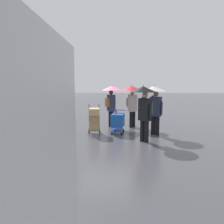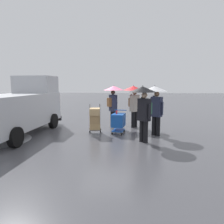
# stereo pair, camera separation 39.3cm
# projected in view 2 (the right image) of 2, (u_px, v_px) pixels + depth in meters

# --- Properties ---
(ground_plane) EXTENTS (90.00, 90.00, 0.00)m
(ground_plane) POSITION_uv_depth(u_px,v_px,m) (109.00, 132.00, 9.42)
(ground_plane) COLOR #4C4C51
(cargo_van_parked_right) EXTENTS (2.40, 5.43, 2.60)m
(cargo_van_parked_right) POSITION_uv_depth(u_px,v_px,m) (19.00, 107.00, 8.96)
(cargo_van_parked_right) COLOR #B7BABF
(cargo_van_parked_right) RESTS_ON ground
(shopping_cart_vendor) EXTENTS (0.68, 0.90, 1.04)m
(shopping_cart_vendor) POSITION_uv_depth(u_px,v_px,m) (118.00, 121.00, 9.12)
(shopping_cart_vendor) COLOR #1951B2
(shopping_cart_vendor) RESTS_ON ground
(hand_dolly_boxes) EXTENTS (0.60, 0.76, 1.32)m
(hand_dolly_boxes) POSITION_uv_depth(u_px,v_px,m) (95.00, 119.00, 8.96)
(hand_dolly_boxes) COLOR #515156
(hand_dolly_boxes) RESTS_ON ground
(pedestrian_pink_side) EXTENTS (1.04, 1.04, 2.15)m
(pedestrian_pink_side) POSITION_uv_depth(u_px,v_px,m) (155.00, 99.00, 8.65)
(pedestrian_pink_side) COLOR black
(pedestrian_pink_side) RESTS_ON ground
(pedestrian_black_side) EXTENTS (1.04, 1.04, 2.15)m
(pedestrian_black_side) POSITION_uv_depth(u_px,v_px,m) (143.00, 101.00, 7.64)
(pedestrian_black_side) COLOR black
(pedestrian_black_side) RESTS_ON ground
(pedestrian_white_side) EXTENTS (1.04, 1.04, 2.15)m
(pedestrian_white_side) POSITION_uv_depth(u_px,v_px,m) (113.00, 97.00, 10.36)
(pedestrian_white_side) COLOR black
(pedestrian_white_side) RESTS_ON ground
(pedestrian_far_side) EXTENTS (1.04, 1.04, 2.15)m
(pedestrian_far_side) POSITION_uv_depth(u_px,v_px,m) (134.00, 97.00, 10.24)
(pedestrian_far_side) COLOR black
(pedestrian_far_side) RESTS_ON ground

